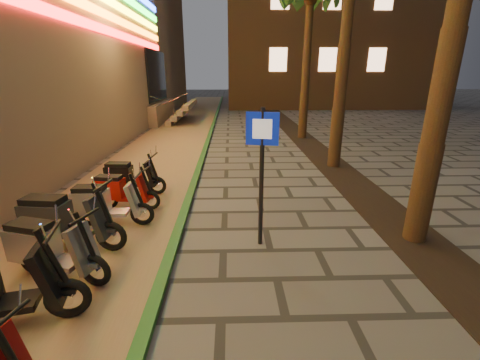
{
  "coord_description": "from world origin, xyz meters",
  "views": [
    {
      "loc": [
        0.15,
        -3.31,
        2.99
      ],
      "look_at": [
        0.3,
        2.03,
        1.2
      ],
      "focal_mm": 24.0,
      "sensor_mm": 36.0,
      "label": 1
    }
  ],
  "objects_px": {
    "pedestrian_sign": "(262,160)",
    "scooter_9": "(120,190)",
    "scooter_6": "(48,248)",
    "scooter_8": "(104,204)",
    "scooter_10": "(128,176)",
    "scooter_7": "(62,220)"
  },
  "relations": [
    {
      "from": "scooter_8",
      "to": "scooter_10",
      "type": "distance_m",
      "value": 1.84
    },
    {
      "from": "scooter_8",
      "to": "scooter_9",
      "type": "height_order",
      "value": "scooter_8"
    },
    {
      "from": "scooter_6",
      "to": "scooter_9",
      "type": "xyz_separation_m",
      "value": [
        0.21,
        2.64,
        -0.06
      ]
    },
    {
      "from": "pedestrian_sign",
      "to": "scooter_6",
      "type": "relative_size",
      "value": 1.5
    },
    {
      "from": "scooter_7",
      "to": "scooter_9",
      "type": "relative_size",
      "value": 1.23
    },
    {
      "from": "scooter_6",
      "to": "scooter_8",
      "type": "distance_m",
      "value": 1.78
    },
    {
      "from": "pedestrian_sign",
      "to": "scooter_8",
      "type": "distance_m",
      "value": 3.4
    },
    {
      "from": "scooter_6",
      "to": "scooter_10",
      "type": "height_order",
      "value": "scooter_6"
    },
    {
      "from": "pedestrian_sign",
      "to": "scooter_9",
      "type": "xyz_separation_m",
      "value": [
        -3.06,
        1.71,
        -1.15
      ]
    },
    {
      "from": "pedestrian_sign",
      "to": "scooter_6",
      "type": "xyz_separation_m",
      "value": [
        -3.27,
        -0.93,
        -1.09
      ]
    },
    {
      "from": "scooter_7",
      "to": "scooter_9",
      "type": "xyz_separation_m",
      "value": [
        0.41,
        1.77,
        -0.1
      ]
    },
    {
      "from": "scooter_7",
      "to": "scooter_10",
      "type": "xyz_separation_m",
      "value": [
        0.32,
        2.74,
        -0.08
      ]
    },
    {
      "from": "scooter_7",
      "to": "scooter_10",
      "type": "distance_m",
      "value": 2.76
    },
    {
      "from": "scooter_7",
      "to": "scooter_8",
      "type": "xyz_separation_m",
      "value": [
        0.37,
        0.9,
        -0.07
      ]
    },
    {
      "from": "pedestrian_sign",
      "to": "scooter_7",
      "type": "distance_m",
      "value": 3.63
    },
    {
      "from": "pedestrian_sign",
      "to": "scooter_7",
      "type": "height_order",
      "value": "pedestrian_sign"
    },
    {
      "from": "pedestrian_sign",
      "to": "scooter_10",
      "type": "distance_m",
      "value": 4.29
    },
    {
      "from": "scooter_6",
      "to": "scooter_8",
      "type": "xyz_separation_m",
      "value": [
        0.17,
        1.77,
        -0.02
      ]
    },
    {
      "from": "scooter_6",
      "to": "scooter_8",
      "type": "bearing_deg",
      "value": 100.98
    },
    {
      "from": "scooter_9",
      "to": "pedestrian_sign",
      "type": "bearing_deg",
      "value": -22.87
    },
    {
      "from": "pedestrian_sign",
      "to": "scooter_9",
      "type": "height_order",
      "value": "pedestrian_sign"
    },
    {
      "from": "scooter_6",
      "to": "scooter_8",
      "type": "height_order",
      "value": "scooter_6"
    }
  ]
}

